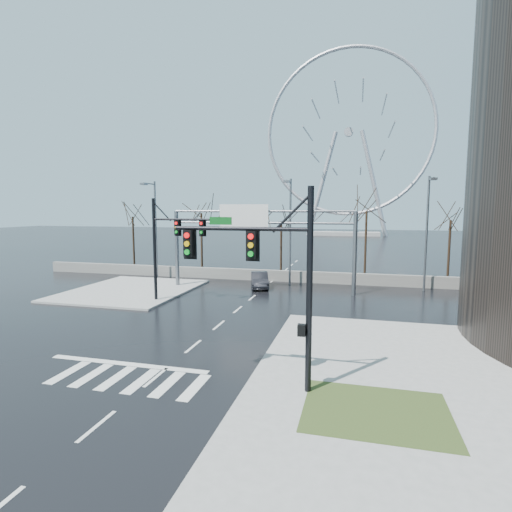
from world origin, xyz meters
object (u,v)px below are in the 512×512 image
(ferris_wheel, at_px, (349,139))
(car, at_px, (260,280))
(sign_gantry, at_px, (257,232))
(signal_mast_near, at_px, (274,269))
(signal_mast_far, at_px, (168,240))

(ferris_wheel, bearing_deg, car, -93.96)
(sign_gantry, distance_m, car, 4.68)
(signal_mast_near, bearing_deg, car, 105.34)
(signal_mast_near, distance_m, signal_mast_far, 17.03)
(signal_mast_far, height_order, car, signal_mast_far)
(signal_mast_near, bearing_deg, ferris_wheel, 90.08)
(sign_gantry, height_order, ferris_wheel, ferris_wheel)
(sign_gantry, relative_size, ferris_wheel, 0.32)
(signal_mast_near, relative_size, signal_mast_far, 1.00)
(ferris_wheel, relative_size, car, 11.82)
(signal_mast_far, xyz_separation_m, ferris_wheel, (10.87, 86.04, 21.30))
(signal_mast_far, distance_m, car, 10.04)
(signal_mast_near, height_order, signal_mast_far, same)
(sign_gantry, bearing_deg, ferris_wheel, 86.16)
(signal_mast_near, distance_m, ferris_wheel, 101.29)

